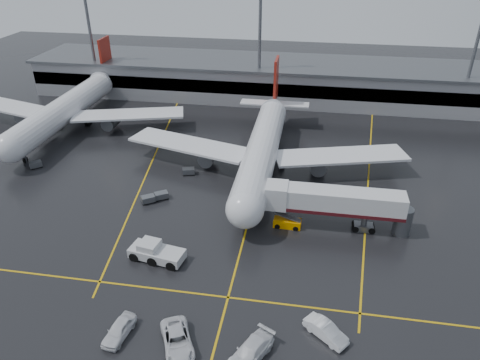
# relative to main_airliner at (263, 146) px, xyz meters

# --- Properties ---
(ground) EXTENTS (220.00, 220.00, 0.00)m
(ground) POSITION_rel_main_airliner_xyz_m (0.00, -9.70, -4.21)
(ground) COLOR black
(ground) RESTS_ON ground
(apron_line_centre) EXTENTS (0.25, 90.00, 0.02)m
(apron_line_centre) POSITION_rel_main_airliner_xyz_m (0.00, -9.70, -4.20)
(apron_line_centre) COLOR gold
(apron_line_centre) RESTS_ON ground
(apron_line_stop) EXTENTS (60.00, 0.25, 0.02)m
(apron_line_stop) POSITION_rel_main_airliner_xyz_m (0.00, -31.70, -4.20)
(apron_line_stop) COLOR gold
(apron_line_stop) RESTS_ON ground
(apron_line_left) EXTENTS (9.99, 69.35, 0.02)m
(apron_line_left) POSITION_rel_main_airliner_xyz_m (-20.00, 0.30, -4.20)
(apron_line_left) COLOR gold
(apron_line_left) RESTS_ON ground
(apron_line_right) EXTENTS (7.57, 69.64, 0.02)m
(apron_line_right) POSITION_rel_main_airliner_xyz_m (18.00, 0.30, -4.20)
(apron_line_right) COLOR gold
(apron_line_right) RESTS_ON ground
(terminal) EXTENTS (122.00, 19.00, 8.60)m
(terminal) POSITION_rel_main_airliner_xyz_m (0.00, 38.23, 0.11)
(terminal) COLOR gray
(terminal) RESTS_ON ground
(light_mast_left) EXTENTS (3.00, 1.20, 25.45)m
(light_mast_left) POSITION_rel_main_airliner_xyz_m (-45.00, 32.30, 10.27)
(light_mast_left) COLOR #595B60
(light_mast_left) RESTS_ON ground
(light_mast_mid) EXTENTS (3.00, 1.20, 25.45)m
(light_mast_mid) POSITION_rel_main_airliner_xyz_m (-5.00, 32.30, 10.27)
(light_mast_mid) COLOR #595B60
(light_mast_mid) RESTS_ON ground
(light_mast_right) EXTENTS (3.00, 1.20, 25.45)m
(light_mast_right) POSITION_rel_main_airliner_xyz_m (40.00, 32.30, 10.27)
(light_mast_right) COLOR #595B60
(light_mast_right) RESTS_ON ground
(main_airliner) EXTENTS (48.80, 45.60, 14.10)m
(main_airliner) POSITION_rel_main_airliner_xyz_m (0.00, 0.00, 0.00)
(main_airliner) COLOR silver
(main_airliner) RESTS_ON ground
(second_airliner) EXTENTS (48.80, 45.60, 14.10)m
(second_airliner) POSITION_rel_main_airliner_xyz_m (-42.00, 12.00, 0.00)
(second_airliner) COLOR silver
(second_airliner) RESTS_ON ground
(jet_bridge) EXTENTS (19.90, 3.40, 6.05)m
(jet_bridge) POSITION_rel_main_airliner_xyz_m (11.87, -15.70, -0.28)
(jet_bridge) COLOR silver
(jet_bridge) RESTS_ON ground
(pushback_tractor) EXTENTS (7.33, 4.05, 2.48)m
(pushback_tractor) POSITION_rel_main_airliner_xyz_m (-10.29, -26.48, -3.22)
(pushback_tractor) COLOR silver
(pushback_tractor) RESTS_ON ground
(belt_loader) EXTENTS (3.89, 1.96, 2.41)m
(belt_loader) POSITION_rel_main_airliner_xyz_m (5.54, -16.68, -3.61)
(belt_loader) COLOR orange
(belt_loader) RESTS_ON ground
(service_van_a) EXTENTS (5.11, 6.59, 1.66)m
(service_van_a) POSITION_rel_main_airliner_xyz_m (-3.69, -39.20, -3.38)
(service_van_a) COLOR silver
(service_van_a) RESTS_ON ground
(service_van_b) EXTENTS (4.83, 6.30, 1.70)m
(service_van_b) POSITION_rel_main_airliner_xyz_m (3.71, -39.35, -3.36)
(service_van_b) COLOR silver
(service_van_b) RESTS_ON ground
(service_van_c) EXTENTS (4.87, 4.36, 1.61)m
(service_van_c) POSITION_rel_main_airliner_xyz_m (10.90, -35.48, -3.41)
(service_van_c) COLOR silver
(service_van_c) RESTS_ON ground
(service_van_d) EXTENTS (2.56, 4.92, 1.60)m
(service_van_d) POSITION_rel_main_airliner_xyz_m (-9.96, -38.89, -3.41)
(service_van_d) COLOR silver
(service_van_d) RESTS_ON ground
(baggage_cart_a) EXTENTS (2.39, 2.17, 1.12)m
(baggage_cart_a) POSITION_rel_main_airliner_xyz_m (-14.15, -12.56, -3.58)
(baggage_cart_a) COLOR #595B60
(baggage_cart_a) RESTS_ON ground
(baggage_cart_b) EXTENTS (2.38, 2.20, 1.12)m
(baggage_cart_b) POSITION_rel_main_airliner_xyz_m (-15.80, -13.89, -3.58)
(baggage_cart_b) COLOR #595B60
(baggage_cart_b) RESTS_ON ground
(baggage_cart_c) EXTENTS (2.28, 1.81, 1.12)m
(baggage_cart_c) POSITION_rel_main_airliner_xyz_m (-12.11, -4.22, -3.58)
(baggage_cart_c) COLOR #595B60
(baggage_cart_c) RESTS_ON ground
(baggage_cart_d) EXTENTS (2.33, 1.93, 1.12)m
(baggage_cart_d) POSITION_rel_main_airliner_xyz_m (-46.53, -1.18, -3.58)
(baggage_cart_d) COLOR #595B60
(baggage_cart_d) RESTS_ON ground
(baggage_cart_e) EXTENTS (2.36, 2.30, 1.12)m
(baggage_cart_e) POSITION_rel_main_airliner_xyz_m (-39.03, -6.27, -3.58)
(baggage_cart_e) COLOR #595B60
(baggage_cart_e) RESTS_ON ground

